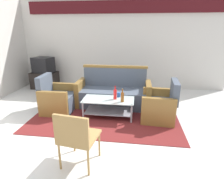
# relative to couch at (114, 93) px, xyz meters

# --- Properties ---
(ground_plane) EXTENTS (14.00, 14.00, 0.00)m
(ground_plane) POSITION_rel_couch_xyz_m (0.02, -1.39, -0.32)
(ground_plane) COLOR white
(wall_back) EXTENTS (6.52, 0.19, 2.80)m
(wall_back) POSITION_rel_couch_xyz_m (0.02, 1.67, 1.16)
(wall_back) COLOR silver
(wall_back) RESTS_ON ground
(rug) EXTENTS (3.14, 2.04, 0.01)m
(rug) POSITION_rel_couch_xyz_m (-0.10, -0.62, -0.31)
(rug) COLOR maroon
(rug) RESTS_ON ground
(couch) EXTENTS (1.80, 0.74, 0.96)m
(couch) POSITION_rel_couch_xyz_m (0.00, 0.00, 0.00)
(couch) COLOR #4C5666
(couch) RESTS_ON rug
(armchair_left) EXTENTS (0.71, 0.77, 0.85)m
(armchair_left) POSITION_rel_couch_xyz_m (-1.26, -0.53, -0.03)
(armchair_left) COLOR #4C5666
(armchair_left) RESTS_ON rug
(armchair_right) EXTENTS (0.75, 0.80, 0.85)m
(armchair_right) POSITION_rel_couch_xyz_m (1.06, -0.63, -0.03)
(armchair_right) COLOR #4C5666
(armchair_right) RESTS_ON rug
(coffee_table) EXTENTS (1.10, 0.60, 0.40)m
(coffee_table) POSITION_rel_couch_xyz_m (-0.03, -0.64, -0.04)
(coffee_table) COLOR silver
(coffee_table) RESTS_ON rug
(bottle_brown) EXTENTS (0.07, 0.07, 0.28)m
(bottle_brown) POSITION_rel_couch_xyz_m (0.28, -0.78, 0.20)
(bottle_brown) COLOR brown
(bottle_brown) RESTS_ON coffee_table
(bottle_red) EXTENTS (0.07, 0.07, 0.30)m
(bottle_red) POSITION_rel_couch_xyz_m (0.11, -0.64, 0.21)
(bottle_red) COLOR red
(bottle_red) RESTS_ON coffee_table
(cup) EXTENTS (0.08, 0.08, 0.10)m
(cup) POSITION_rel_couch_xyz_m (0.18, -0.50, 0.14)
(cup) COLOR #2659A5
(cup) RESTS_ON coffee_table
(tv_stand) EXTENTS (0.80, 0.50, 0.52)m
(tv_stand) POSITION_rel_couch_xyz_m (-2.41, 1.16, -0.06)
(tv_stand) COLOR black
(tv_stand) RESTS_ON ground
(television) EXTENTS (0.69, 0.58, 0.48)m
(television) POSITION_rel_couch_xyz_m (-2.41, 1.17, 0.44)
(television) COLOR black
(television) RESTS_ON tv_stand
(wicker_chair) EXTENTS (0.55, 0.55, 0.84)m
(wicker_chair) POSITION_rel_couch_xyz_m (-0.22, -2.28, 0.18)
(wicker_chair) COLOR #AD844C
(wicker_chair) RESTS_ON ground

